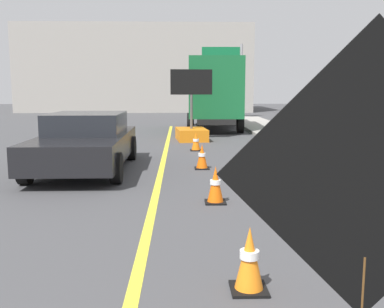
# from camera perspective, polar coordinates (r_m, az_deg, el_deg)

# --- Properties ---
(lane_center_stripe) EXTENTS (0.14, 36.00, 0.01)m
(lane_center_stripe) POSITION_cam_1_polar(r_m,az_deg,el_deg) (5.74, -6.20, -11.54)
(lane_center_stripe) COLOR yellow
(lane_center_stripe) RESTS_ON ground
(roadwork_sign) EXTENTS (1.63, 0.07, 2.33)m
(roadwork_sign) POSITION_cam_1_polar(r_m,az_deg,el_deg) (2.54, 21.86, -3.25)
(roadwork_sign) COLOR #593819
(roadwork_sign) RESTS_ON ground
(arrow_board_trailer) EXTENTS (1.60, 1.90, 2.70)m
(arrow_board_trailer) POSITION_cam_1_polar(r_m,az_deg,el_deg) (17.00, -0.08, 3.43)
(arrow_board_trailer) COLOR orange
(arrow_board_trailer) RESTS_ON ground
(box_truck) EXTENTS (2.73, 6.75, 3.35)m
(box_truck) POSITION_cam_1_polar(r_m,az_deg,el_deg) (21.61, 2.86, 8.02)
(box_truck) COLOR black
(box_truck) RESTS_ON ground
(pickup_car) EXTENTS (2.13, 4.80, 1.38)m
(pickup_car) POSITION_cam_1_polar(r_m,az_deg,el_deg) (10.98, -13.56, 1.59)
(pickup_car) COLOR black
(pickup_car) RESTS_ON ground
(highway_guide_sign) EXTENTS (2.79, 0.18, 5.00)m
(highway_guide_sign) POSITION_cam_1_polar(r_m,az_deg,el_deg) (30.71, 4.92, 11.12)
(highway_guide_sign) COLOR gray
(highway_guide_sign) RESTS_ON ground
(far_building_block) EXTENTS (19.91, 9.66, 7.36)m
(far_building_block) POSITION_cam_1_polar(r_m,az_deg,el_deg) (41.73, -6.95, 10.72)
(far_building_block) COLOR gray
(far_building_block) RESTS_ON ground
(traffic_cone_near_sign) EXTENTS (0.36, 0.36, 0.65)m
(traffic_cone_near_sign) POSITION_cam_1_polar(r_m,az_deg,el_deg) (4.42, 7.45, -13.41)
(traffic_cone_near_sign) COLOR black
(traffic_cone_near_sign) RESTS_ON ground
(traffic_cone_mid_lane) EXTENTS (0.36, 0.36, 0.65)m
(traffic_cone_mid_lane) POSITION_cam_1_polar(r_m,az_deg,el_deg) (7.61, 3.06, -4.04)
(traffic_cone_mid_lane) COLOR black
(traffic_cone_mid_lane) RESTS_ON ground
(traffic_cone_far_lane) EXTENTS (0.36, 0.36, 0.62)m
(traffic_cone_far_lane) POSITION_cam_1_polar(r_m,az_deg,el_deg) (10.85, 1.31, -0.35)
(traffic_cone_far_lane) COLOR black
(traffic_cone_far_lane) RESTS_ON ground
(traffic_cone_curbside) EXTENTS (0.36, 0.36, 0.59)m
(traffic_cone_curbside) POSITION_cam_1_polar(r_m,az_deg,el_deg) (14.08, 0.51, 1.61)
(traffic_cone_curbside) COLOR black
(traffic_cone_curbside) RESTS_ON ground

